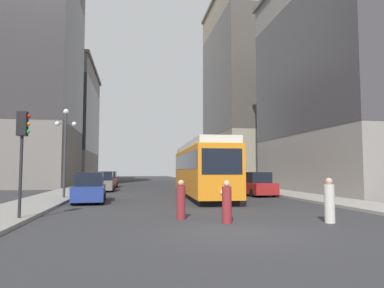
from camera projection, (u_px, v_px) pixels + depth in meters
The scene contains 18 objects.
ground_plane at pixel (242, 233), 11.00m from camera, with size 200.00×200.00×0.00m, color #303033.
sidewalk_left at pixel (92, 183), 48.80m from camera, with size 3.15×120.00×0.15m, color gray.
sidewalk_right at pixel (216, 183), 51.82m from camera, with size 3.15×120.00×0.15m, color gray.
streetcar at pixel (201, 168), 25.55m from camera, with size 3.20×14.47×3.89m.
transit_bus at pixel (205, 170), 39.34m from camera, with size 2.94×12.55×3.45m.
parked_car_left_near at pixel (90, 188), 21.57m from camera, with size 2.06×4.89×1.82m.
parked_car_left_mid at pixel (104, 182), 32.59m from camera, with size 1.89×4.53×1.82m.
parked_car_right_far at pixel (256, 185), 26.93m from camera, with size 2.09×4.55×1.82m.
parked_car_left_far at pixel (109, 180), 39.45m from camera, with size 1.94×4.93×1.82m.
pedestrian_crossing_near at pixel (329, 202), 13.13m from camera, with size 0.38×0.38×1.69m.
pedestrian_crossing_far at pixel (181, 201), 14.10m from camera, with size 0.35×0.35×1.58m.
pedestrian_on_sidewalk at pixel (227, 203), 13.03m from camera, with size 0.36×0.36×1.60m.
traffic_light_near_left at pixel (22, 136), 13.62m from camera, with size 0.47×0.36×4.12m.
lamp_post_left_near at pixel (65, 139), 23.53m from camera, with size 1.41×0.36×5.98m.
building_left_corner at pixel (17, 63), 41.80m from camera, with size 14.23×14.98×28.68m.
building_left_midblock at pixel (58, 122), 62.80m from camera, with size 13.15×21.99×20.63m.
building_right_corner at pixel (348, 75), 31.62m from camera, with size 11.38×18.70×20.68m.
building_right_midblock at pixel (259, 87), 61.07m from camera, with size 16.33×20.75×32.14m.
Camera 1 is at (-3.46, -10.75, 1.99)m, focal length 32.57 mm.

